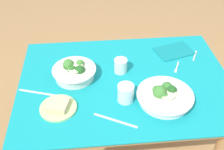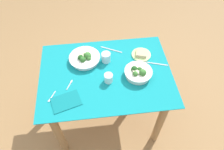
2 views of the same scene
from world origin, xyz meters
TOP-DOWN VIEW (x-y plane):
  - ground_plane at (0.00, 0.00)m, footprint 6.00×6.00m
  - dining_table at (0.00, 0.00)m, footprint 1.12×0.81m
  - broccoli_bowl_far at (-0.17, 0.17)m, footprint 0.27×0.27m
  - broccoli_bowl_near at (0.27, -0.05)m, footprint 0.23×0.23m
  - bread_side_plate at (0.34, 0.18)m, footprint 0.17×0.17m
  - water_glass_center at (0.02, 0.14)m, footprint 0.08×0.08m
  - water_glass_side at (0.02, -0.08)m, footprint 0.07×0.07m
  - fork_by_far_bowl at (-0.30, -0.08)m, footprint 0.05×0.10m
  - fork_by_near_bowl at (-0.44, -0.19)m, footprint 0.06×0.10m
  - table_knife_left at (0.08, 0.28)m, footprint 0.19×0.11m
  - table_knife_right at (0.45, 0.06)m, footprint 0.20×0.07m
  - napkin_folded_upper at (-0.33, -0.24)m, footprint 0.25×0.20m

SIDE VIEW (x-z plane):
  - ground_plane at x=0.00m, z-range 0.00..0.00m
  - dining_table at x=0.00m, z-range 0.24..1.01m
  - table_knife_left at x=0.08m, z-range 0.78..0.78m
  - table_knife_right at x=0.45m, z-range 0.78..0.78m
  - fork_by_far_bowl at x=-0.30m, z-range 0.78..0.78m
  - fork_by_near_bowl at x=-0.44m, z-range 0.78..0.78m
  - napkin_folded_upper at x=-0.33m, z-range 0.78..0.78m
  - bread_side_plate at x=0.34m, z-range 0.77..0.81m
  - broccoli_bowl_far at x=-0.17m, z-range 0.76..0.85m
  - broccoli_bowl_near at x=0.27m, z-range 0.77..0.86m
  - water_glass_side at x=0.02m, z-range 0.78..0.86m
  - water_glass_center at x=0.02m, z-range 0.78..0.87m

